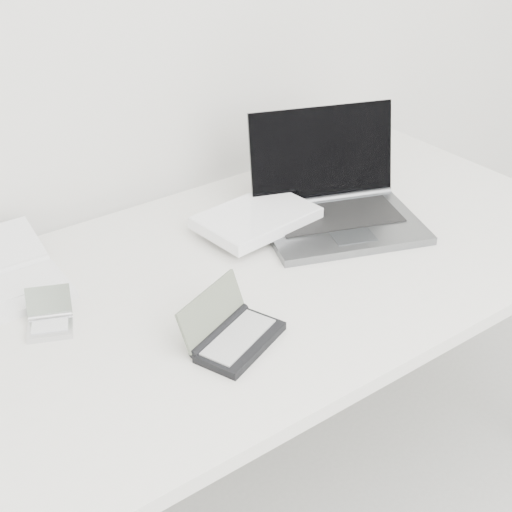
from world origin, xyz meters
TOP-DOWN VIEW (x-y plane):
  - desk at (0.00, 1.55)m, footprint 1.60×0.80m
  - laptop_large at (0.21, 1.63)m, footprint 0.52×0.40m
  - netbook_open_white at (-0.45, 1.79)m, footprint 0.23×0.30m
  - pda_silver at (-0.43, 1.61)m, footprint 0.11×0.12m
  - palmtop_charcoal at (-0.18, 1.37)m, footprint 0.20×0.18m

SIDE VIEW (x-z plane):
  - desk at x=0.00m, z-range 0.32..1.05m
  - pda_silver at x=-0.43m, z-range 0.71..0.78m
  - netbook_open_white at x=-0.45m, z-range 0.72..0.77m
  - palmtop_charcoal at x=-0.18m, z-range 0.70..0.80m
  - laptop_large at x=0.21m, z-range 0.65..0.89m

